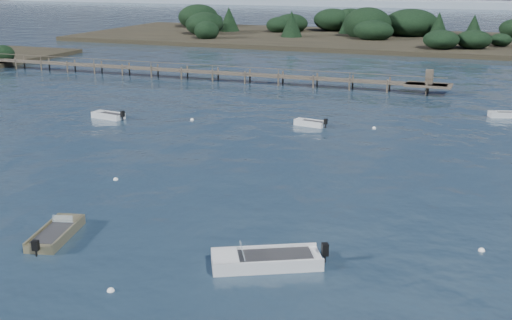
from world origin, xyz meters
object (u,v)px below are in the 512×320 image
at_px(dinghy_near_olive, 56,235).
at_px(jetty, 215,73).
at_px(tender_far_white, 310,124).
at_px(tender_far_grey_b, 504,116).
at_px(dinghy_mid_white_a, 266,262).
at_px(tender_far_grey, 108,117).

xyz_separation_m(dinghy_near_olive, jetty, (-12.44, 47.49, 0.84)).
height_order(tender_far_white, tender_far_grey_b, tender_far_grey_b).
relative_size(dinghy_near_olive, tender_far_white, 1.49).
distance_m(tender_far_white, dinghy_mid_white_a, 28.17).
relative_size(tender_far_grey, jetty, 0.05).
xyz_separation_m(tender_far_white, tender_far_grey, (-18.22, -3.72, 0.01)).
relative_size(tender_far_grey, dinghy_mid_white_a, 0.66).
bearing_deg(jetty, dinghy_mid_white_a, -63.26).
bearing_deg(tender_far_white, tender_far_grey, -168.47).
bearing_deg(tender_far_white, dinghy_near_olive, -100.53).
relative_size(dinghy_mid_white_a, jetty, 0.08).
height_order(tender_far_white, dinghy_mid_white_a, dinghy_mid_white_a).
bearing_deg(tender_far_grey, dinghy_near_olive, -62.19).
bearing_deg(dinghy_mid_white_a, dinghy_near_olive, -176.20).
height_order(dinghy_near_olive, tender_far_white, dinghy_near_olive).
distance_m(dinghy_mid_white_a, jetty, 52.36).
bearing_deg(tender_far_grey_b, tender_far_grey, -158.53).
height_order(tender_far_grey, dinghy_mid_white_a, dinghy_mid_white_a).
xyz_separation_m(dinghy_near_olive, tender_far_grey, (-12.96, 24.58, 0.01)).
bearing_deg(tender_far_grey_b, jetty, 164.28).
height_order(dinghy_near_olive, tender_far_grey_b, dinghy_near_olive).
relative_size(tender_far_white, tender_far_grey, 0.87).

